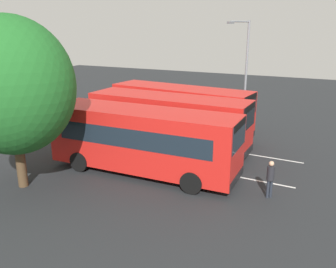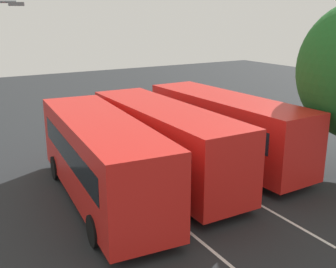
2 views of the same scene
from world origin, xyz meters
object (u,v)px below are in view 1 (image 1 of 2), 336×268
at_px(bus_center_left, 168,121).
at_px(street_lamp, 244,68).
at_px(bus_center_right, 181,109).
at_px(bus_far_left, 143,139).
at_px(pedestrian, 270,176).
at_px(depot_tree, 11,86).

xyz_separation_m(bus_center_left, street_lamp, (2.62, 6.90, 2.55)).
distance_m(bus_center_right, street_lamp, 5.57).
relative_size(bus_far_left, pedestrian, 5.74).
distance_m(pedestrian, depot_tree, 11.82).
bearing_deg(bus_far_left, bus_center_right, 97.18).
bearing_deg(bus_center_right, bus_far_left, -75.91).
distance_m(bus_center_left, pedestrian, 7.67).
height_order(bus_center_right, depot_tree, depot_tree).
relative_size(bus_center_left, depot_tree, 1.26).
height_order(bus_far_left, bus_center_right, same).
distance_m(bus_center_right, pedestrian, 10.00).
relative_size(bus_far_left, bus_center_left, 1.00).
bearing_deg(bus_center_left, pedestrian, -27.90).
bearing_deg(pedestrian, depot_tree, 62.84).
bearing_deg(bus_center_left, bus_center_right, 101.74).
distance_m(bus_far_left, bus_center_right, 6.90).
relative_size(bus_center_left, pedestrian, 5.74).
height_order(street_lamp, depot_tree, depot_tree).
bearing_deg(bus_far_left, bus_center_left, 95.23).
bearing_deg(bus_center_right, street_lamp, 55.31).
bearing_deg(bus_center_left, street_lamp, 70.28).
xyz_separation_m(street_lamp, depot_tree, (-6.50, -14.43, 0.33)).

